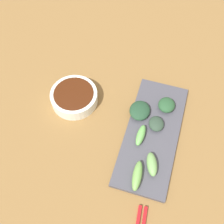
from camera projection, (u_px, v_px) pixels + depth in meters
name	position (u px, v px, depth m)	size (l,w,h in m)	color
tabletop	(122.00, 120.00, 0.86)	(2.10, 2.10, 0.02)	olive
sauce_bowl	(74.00, 97.00, 0.87)	(0.14, 0.14, 0.04)	white
serving_plate	(152.00, 134.00, 0.82)	(0.15, 0.36, 0.01)	#494952
broccoli_stalk_0	(152.00, 164.00, 0.75)	(0.03, 0.07, 0.03)	#73A75B
broccoli_leafy_1	(156.00, 125.00, 0.82)	(0.04, 0.05, 0.02)	#2F4534
broccoli_leafy_2	(140.00, 110.00, 0.84)	(0.06, 0.07, 0.02)	#22452D
broccoli_leafy_3	(167.00, 105.00, 0.85)	(0.05, 0.05, 0.02)	#28512F
broccoli_stalk_4	(137.00, 176.00, 0.74)	(0.02, 0.08, 0.03)	#72AC52
broccoli_stalk_5	(141.00, 135.00, 0.80)	(0.02, 0.07, 0.02)	#6AB857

